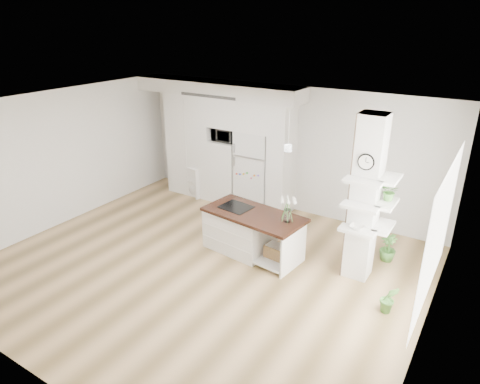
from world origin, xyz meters
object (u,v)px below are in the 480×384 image
object	(u,v)px
bookshelf	(195,182)
floor_plant_a	(389,299)
refrigerator	(256,170)
kitchen_island	(245,229)

from	to	relation	value
bookshelf	floor_plant_a	distance (m)	5.49
refrigerator	kitchen_island	xyz separation A→B (m)	(0.84, -1.81, -0.45)
kitchen_island	floor_plant_a	xyz separation A→B (m)	(2.69, -0.42, -0.20)
bookshelf	kitchen_island	bearing A→B (deg)	-19.00
refrigerator	kitchen_island	bearing A→B (deg)	-65.18
kitchen_island	refrigerator	bearing A→B (deg)	121.53
kitchen_island	bookshelf	world-z (taller)	kitchen_island
bookshelf	floor_plant_a	world-z (taller)	bookshelf
refrigerator	floor_plant_a	size ratio (longest dim) A/B	3.82
kitchen_island	floor_plant_a	size ratio (longest dim) A/B	4.09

